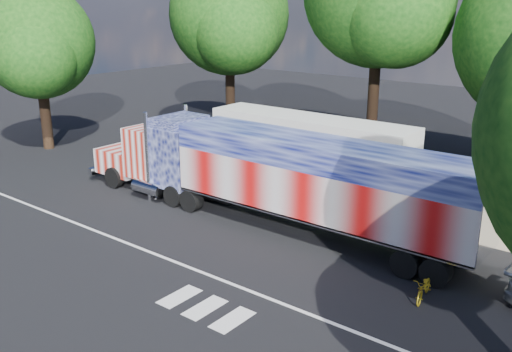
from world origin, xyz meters
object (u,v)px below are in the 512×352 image
Objects in this scene: semi_truck at (270,174)px; tree_nw_a at (230,16)px; bicycle at (424,288)px; coach_bus at (309,147)px; tree_w_a at (38,43)px; woman at (153,185)px.

tree_nw_a is at bearing 135.86° from semi_truck.
bicycle is 27.88m from tree_nw_a.
tree_w_a is (-17.67, -5.25, 5.21)m from coach_bus.
coach_bus is at bearing 52.13° from woman.
semi_truck is 13.40× the size of bicycle.
semi_truck is 20.59m from tree_w_a.
tree_w_a is (-28.27, 3.80, 6.63)m from bicycle.
coach_bus is at bearing 108.90° from semi_truck.
semi_truck is at bearing -4.34° from tree_w_a.
coach_bus is 0.93× the size of tree_nw_a.
bicycle is at bearing -35.23° from tree_nw_a.
woman is 0.95× the size of bicycle.
woman is 17.53m from tree_nw_a.
coach_bus is at bearing 131.21° from bicycle.
tree_nw_a is (-6.84, 14.10, 7.87)m from woman.
semi_truck is 1.98× the size of tree_w_a.
woman is 14.98m from bicycle.
tree_w_a is at bearing 175.66° from semi_truck.
semi_truck is 8.81m from bicycle.
semi_truck is at bearing 156.28° from bicycle.
tree_nw_a reaches higher than coach_bus.
bicycle is at bearing -40.51° from coach_bus.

